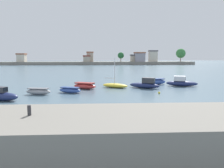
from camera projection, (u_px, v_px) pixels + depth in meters
ground_plane at (57, 117)px, 19.78m from camera, size 400.00×400.00×0.00m
seawall_embankment at (31, 134)px, 12.42m from camera, size 76.18×6.00×2.14m
mooring_bollard at (29, 110)px, 12.39m from camera, size 0.21×0.21×0.58m
moored_boat_0 at (3, 96)px, 26.73m from camera, size 4.42×2.76×1.67m
moored_boat_1 at (38, 91)px, 30.75m from camera, size 3.73×1.66×0.92m
moored_boat_2 at (70, 90)px, 32.19m from camera, size 3.64×2.30×0.85m
moored_boat_3 at (85, 86)px, 35.98m from camera, size 4.21×2.99×1.05m
moored_boat_4 at (115, 85)px, 37.32m from camera, size 4.83×3.66×5.10m
moored_boat_5 at (145, 84)px, 36.75m from camera, size 5.32×3.89×1.79m
moored_boat_6 at (157, 82)px, 41.31m from camera, size 3.40×1.50×1.15m
moored_boat_7 at (181, 82)px, 39.11m from camera, size 5.69×3.31×1.80m
mooring_buoy_0 at (159, 93)px, 31.43m from camera, size 0.32×0.32×0.32m
mooring_buoy_1 at (149, 80)px, 47.03m from camera, size 0.34×0.34×0.34m
distant_shoreline at (104, 61)px, 125.57m from camera, size 115.01×9.41×9.22m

